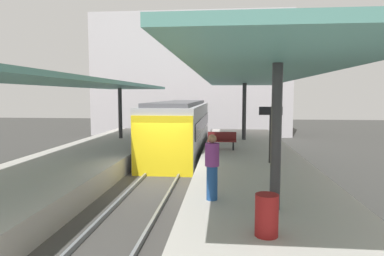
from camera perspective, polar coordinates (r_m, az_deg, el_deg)
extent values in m
plane|color=#383835|center=(13.51, -6.01, -10.19)|extent=(80.00, 80.00, 0.00)
cube|color=#ADA8A0|center=(14.61, -20.93, -7.31)|extent=(4.40, 28.00, 1.00)
cube|color=#ADA8A0|center=(13.18, 10.56, -8.41)|extent=(4.40, 28.00, 1.00)
cube|color=#423F3D|center=(13.48, -6.02, -9.78)|extent=(3.20, 28.00, 0.20)
cube|color=slate|center=(13.60, -9.03, -8.95)|extent=(0.08, 28.00, 0.14)
cube|color=slate|center=(13.32, -2.95, -9.20)|extent=(0.08, 28.00, 0.14)
cube|color=#ADADB2|center=(20.28, -1.99, -0.16)|extent=(2.70, 11.91, 2.90)
cube|color=yellow|center=(14.43, -5.06, -3.08)|extent=(2.65, 0.08, 2.60)
cube|color=black|center=(20.47, -5.80, 0.85)|extent=(0.04, 10.95, 0.76)
cube|color=black|center=(20.12, 1.88, 0.79)|extent=(0.04, 10.95, 0.76)
cube|color=#515156|center=(20.19, -2.01, 4.22)|extent=(2.16, 11.31, 0.20)
cylinder|color=#333335|center=(21.46, -11.97, 2.45)|extent=(0.24, 0.24, 3.11)
cube|color=slate|center=(15.54, -19.09, 7.18)|extent=(4.18, 21.00, 0.16)
cylinder|color=#333335|center=(7.99, 13.95, -1.56)|extent=(0.24, 0.24, 3.37)
cylinder|color=#333335|center=(20.50, 8.76, 2.74)|extent=(0.24, 0.24, 3.37)
cube|color=slate|center=(14.22, 10.34, 8.65)|extent=(4.18, 21.00, 0.16)
cube|color=black|center=(16.66, 3.15, -2.96)|extent=(0.08, 0.32, 0.40)
cube|color=black|center=(16.65, 6.94, -3.00)|extent=(0.08, 0.32, 0.40)
cube|color=maroon|center=(16.61, 5.05, -2.20)|extent=(1.40, 0.40, 0.06)
cube|color=maroon|center=(16.76, 5.06, -1.34)|extent=(1.40, 0.06, 0.40)
cylinder|color=#262628|center=(13.60, 13.00, -1.17)|extent=(0.08, 0.08, 2.20)
cube|color=black|center=(13.53, 13.09, 2.83)|extent=(0.90, 0.06, 0.32)
cylinder|color=maroon|center=(6.73, 12.43, -14.11)|extent=(0.44, 0.44, 0.80)
cylinder|color=navy|center=(8.72, 3.37, -9.18)|extent=(0.28, 0.28, 0.87)
cylinder|color=#7A337A|center=(8.57, 3.40, -4.47)|extent=(0.36, 0.36, 0.58)
sphere|color=#936B4C|center=(8.51, 3.42, -1.81)|extent=(0.22, 0.22, 0.22)
cube|color=#B7B2B7|center=(32.95, 0.02, 8.71)|extent=(18.00, 6.00, 11.00)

